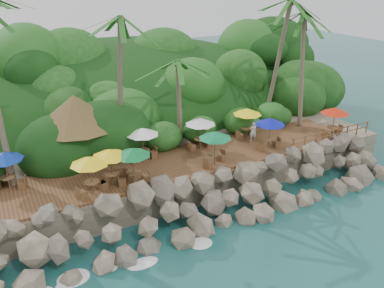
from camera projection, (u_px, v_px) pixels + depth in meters
ground at (238, 230)px, 24.41m from camera, size 140.00×140.00×0.00m
land_base at (141, 130)px, 36.99m from camera, size 32.00×25.20×2.10m
jungle_hill at (117, 117)px, 43.50m from camera, size 44.80×28.00×15.40m
seawall at (221, 198)px, 25.58m from camera, size 29.00×4.00×2.30m
terrace at (192, 160)px, 28.42m from camera, size 26.00×5.00×0.20m
jungle_foliage at (146, 144)px, 36.59m from camera, size 44.00×16.00×12.00m
foam_line at (235, 227)px, 24.65m from camera, size 25.20×0.80×0.06m
palms at (160, 15)px, 26.44m from camera, size 29.04×7.30×12.40m
palapa at (75, 111)px, 27.08m from camera, size 5.65×5.65×4.60m
dining_clusters at (184, 136)px, 26.95m from camera, size 25.84×5.24×2.43m
railing at (332, 134)px, 30.96m from camera, size 8.30×0.10×1.00m
waiter at (253, 131)px, 31.03m from camera, size 0.65×0.51×1.55m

